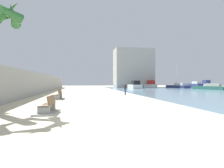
# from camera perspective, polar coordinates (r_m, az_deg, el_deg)

# --- Properties ---
(ground_plane) EXTENTS (120.00, 120.00, 0.00)m
(ground_plane) POSITION_cam_1_polar(r_m,az_deg,el_deg) (26.85, -6.97, -3.04)
(ground_plane) COLOR beige
(seawall) EXTENTS (0.80, 64.00, 2.99)m
(seawall) POSITION_cam_1_polar(r_m,az_deg,el_deg) (27.46, -22.81, 0.12)
(seawall) COLOR #9E9E99
(seawall) RESTS_ON ground
(bench_near) EXTENTS (1.22, 2.16, 0.98)m
(bench_near) POSITION_cam_1_polar(r_m,az_deg,el_deg) (10.69, -19.71, -7.40)
(bench_near) COLOR #9E9E99
(bench_near) RESTS_ON ground
(bench_far) EXTENTS (1.24, 2.17, 0.98)m
(bench_far) POSITION_cam_1_polar(r_m,az_deg,el_deg) (18.76, -16.75, -3.94)
(bench_far) COLOR #9E9E99
(bench_far) RESTS_ON ground
(person_walking) EXTENTS (0.36, 0.44, 1.57)m
(person_walking) POSITION_cam_1_polar(r_m,az_deg,el_deg) (23.89, 4.21, -1.33)
(person_walking) COLOR navy
(person_walking) RESTS_ON ground
(boat_mid_bay) EXTENTS (2.63, 5.39, 2.29)m
(boat_mid_bay) POSITION_cam_1_polar(r_m,az_deg,el_deg) (64.14, 27.41, -0.20)
(boat_mid_bay) COLOR beige
(boat_mid_bay) RESTS_ON water_bay
(boat_distant) EXTENTS (3.59, 8.20, 7.06)m
(boat_distant) POSITION_cam_1_polar(r_m,az_deg,el_deg) (54.89, 20.23, -0.59)
(boat_distant) COLOR navy
(boat_distant) RESTS_ON water_bay
(boat_far_right) EXTENTS (2.49, 4.96, 2.05)m
(boat_far_right) POSITION_cam_1_polar(r_m,az_deg,el_deg) (46.40, 7.25, -0.52)
(boat_far_right) COLOR white
(boat_far_right) RESTS_ON water_bay
(boat_far_left) EXTENTS (3.86, 4.73, 2.21)m
(boat_far_left) POSITION_cam_1_polar(r_m,az_deg,el_deg) (54.97, 11.89, -0.30)
(boat_far_left) COLOR white
(boat_far_left) RESTS_ON water_bay
(boat_nearest) EXTENTS (1.98, 6.38, 1.84)m
(boat_nearest) POSITION_cam_1_polar(r_m,az_deg,el_deg) (58.90, 24.69, -0.36)
(boat_nearest) COLOR navy
(boat_nearest) RESTS_ON water_bay
(boat_outer) EXTENTS (3.99, 7.10, 1.39)m
(boat_outer) POSITION_cam_1_polar(r_m,az_deg,el_deg) (46.10, 28.48, -0.89)
(boat_outer) COLOR #337060
(boat_outer) RESTS_ON water_bay
(harbor_building) EXTENTS (12.00, 6.00, 12.01)m
(harbor_building) POSITION_cam_1_polar(r_m,az_deg,el_deg) (57.33, 6.81, 4.92)
(harbor_building) COLOR #ADAAA3
(harbor_building) RESTS_ON ground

